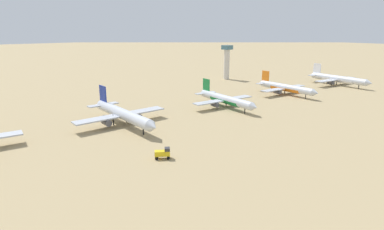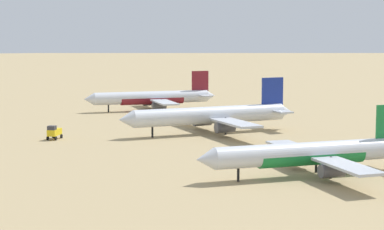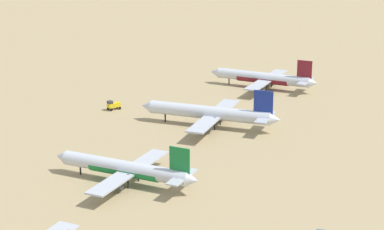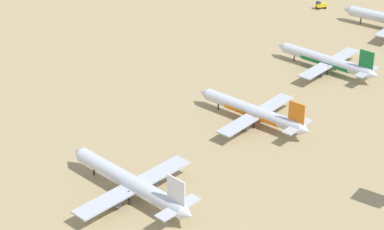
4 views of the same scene
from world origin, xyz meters
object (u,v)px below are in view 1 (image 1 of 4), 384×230
Objects in this scene: parked_jet_2 at (225,99)px; parked_jet_4 at (338,79)px; parked_jet_1 at (122,114)px; parked_jet_3 at (285,88)px; control_tower at (227,60)px; service_truck at (163,153)px.

parked_jet_2 is 0.91× the size of parked_jet_4.
parked_jet_1 reaches higher than parked_jet_4.
parked_jet_4 is (5.32, 61.78, 0.40)m from parked_jet_3.
parked_jet_1 is 1.12× the size of parked_jet_2.
parked_jet_1 is at bearing -64.33° from control_tower.
parked_jet_1 is at bearing -93.96° from parked_jet_4.
parked_jet_4 is at bearing 86.04° from parked_jet_1.
parked_jet_4 is 189.32m from service_truck.
service_truck is 0.19× the size of control_tower.
parked_jet_3 is 8.60× the size of service_truck.
parked_jet_1 is 9.55× the size of service_truck.
parked_jet_2 is 0.99× the size of parked_jet_3.
control_tower is at bearing 127.27° from service_truck.
control_tower is (-64.69, 134.60, 11.02)m from parked_jet_1.
parked_jet_3 is at bearing 86.55° from parked_jet_1.
parked_jet_3 is at bearing 106.37° from service_truck.
parked_jet_2 is 56.69m from parked_jet_3.
parked_jet_3 is at bearing -13.78° from control_tower.
parked_jet_4 is (12.37, 178.79, -0.19)m from parked_jet_1.
parked_jet_3 reaches higher than service_truck.
parked_jet_3 reaches higher than parked_jet_2.
control_tower is (-71.05, 74.27, 11.66)m from parked_jet_2.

